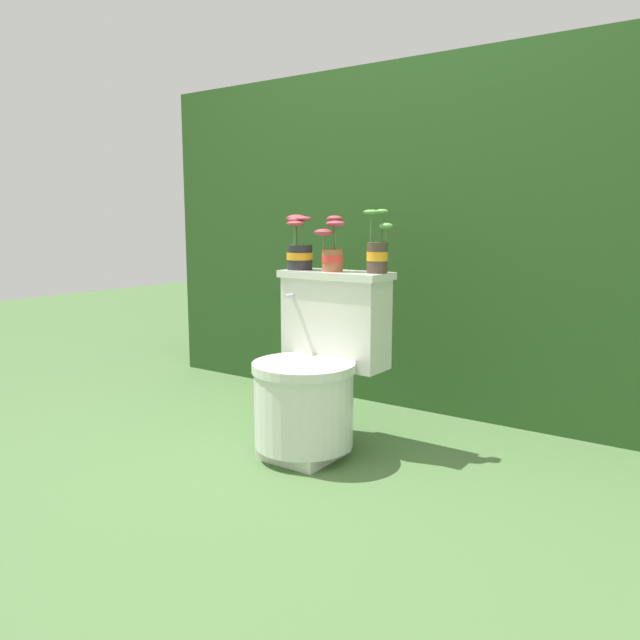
{
  "coord_description": "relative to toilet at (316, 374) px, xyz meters",
  "views": [
    {
      "loc": [
        1.33,
        -1.95,
        0.94
      ],
      "look_at": [
        -0.1,
        0.09,
        0.54
      ],
      "focal_mm": 35.0,
      "sensor_mm": 36.0,
      "label": 1
    }
  ],
  "objects": [
    {
      "name": "potted_plant_middle",
      "position": [
        0.19,
        0.16,
        0.49
      ],
      "size": [
        0.12,
        0.1,
        0.25
      ],
      "color": "#47382D",
      "rests_on": "toilet"
    },
    {
      "name": "potted_plant_left",
      "position": [
        -0.18,
        0.13,
        0.5
      ],
      "size": [
        0.13,
        0.13,
        0.23
      ],
      "color": "#262628",
      "rests_on": "toilet"
    },
    {
      "name": "hedge_backdrop",
      "position": [
        0.1,
        1.16,
        0.53
      ],
      "size": [
        3.26,
        0.84,
        1.7
      ],
      "color": "#284C1E",
      "rests_on": "ground"
    },
    {
      "name": "ground_plane",
      "position": [
        0.1,
        -0.06,
        -0.32
      ],
      "size": [
        12.0,
        12.0,
        0.0
      ],
      "primitive_type": "plane",
      "color": "#4C703D"
    },
    {
      "name": "potted_plant_midleft",
      "position": [
        -0.01,
        0.13,
        0.5
      ],
      "size": [
        0.13,
        0.11,
        0.23
      ],
      "color": "#9E5638",
      "rests_on": "toilet"
    },
    {
      "name": "toilet",
      "position": [
        0.0,
        0.0,
        0.0
      ],
      "size": [
        0.47,
        0.53,
        0.73
      ],
      "color": "silver",
      "rests_on": "ground"
    }
  ]
}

